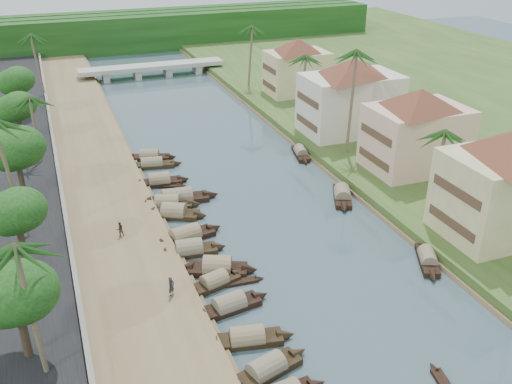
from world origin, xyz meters
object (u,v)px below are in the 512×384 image
object	(u,v)px
person_near	(171,286)
bridge	(152,68)
sampan_0	(266,370)
building_near	(510,182)

from	to	relation	value
person_near	bridge	bearing A→B (deg)	38.44
sampan_0	person_near	size ratio (longest dim) A/B	4.43
building_near	person_near	xyz separation A→B (m)	(-32.01, 1.54, -4.73)
bridge	person_near	distance (m)	73.62
building_near	person_near	distance (m)	32.40
bridge	person_near	bearing A→B (deg)	-100.19
bridge	sampan_0	xyz separation A→B (m)	(-8.79, -82.72, -1.31)
bridge	building_near	distance (m)	76.54
building_near	person_near	world-z (taller)	building_near
building_near	person_near	bearing A→B (deg)	177.25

